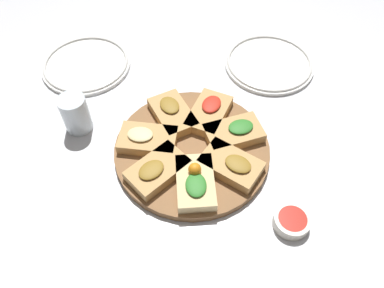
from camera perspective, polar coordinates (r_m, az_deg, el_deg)
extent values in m
plane|color=silver|center=(0.91, 0.00, -1.24)|extent=(3.00, 3.00, 0.00)
cylinder|color=brown|center=(0.90, 0.00, -0.88)|extent=(0.37, 0.37, 0.02)
cube|color=tan|center=(0.95, 2.57, 4.69)|extent=(0.11, 0.15, 0.03)
ellipsoid|color=red|center=(0.94, 2.99, 6.10)|extent=(0.06, 0.07, 0.01)
cube|color=tan|center=(0.94, -2.96, 4.56)|extent=(0.15, 0.16, 0.03)
ellipsoid|color=olive|center=(0.94, -3.44, 5.94)|extent=(0.07, 0.08, 0.01)
cube|color=tan|center=(0.90, -6.74, 0.68)|extent=(0.14, 0.09, 0.03)
ellipsoid|color=beige|center=(0.89, -7.91, 1.48)|extent=(0.06, 0.05, 0.01)
cube|color=tan|center=(0.84, -5.26, -3.93)|extent=(0.15, 0.16, 0.03)
ellipsoid|color=olive|center=(0.82, -6.24, -3.93)|extent=(0.07, 0.08, 0.01)
cube|color=#E5C689|center=(0.82, 0.52, -5.87)|extent=(0.11, 0.15, 0.03)
ellipsoid|color=#2D7A28|center=(0.80, 0.62, -6.25)|extent=(0.06, 0.07, 0.01)
sphere|color=orange|center=(0.82, 0.42, -3.87)|extent=(0.03, 0.03, 0.03)
cube|color=tan|center=(0.85, 5.94, -3.16)|extent=(0.16, 0.13, 0.03)
ellipsoid|color=olive|center=(0.83, 7.04, -3.01)|extent=(0.07, 0.07, 0.01)
cube|color=tan|center=(0.91, 6.36, 1.67)|extent=(0.16, 0.14, 0.03)
ellipsoid|color=#2D7A28|center=(0.90, 7.45, 2.63)|extent=(0.08, 0.07, 0.01)
cylinder|color=white|center=(1.16, -15.79, 11.51)|extent=(0.26, 0.26, 0.01)
torus|color=white|center=(1.16, -15.87, 11.77)|extent=(0.24, 0.24, 0.01)
cylinder|color=white|center=(1.14, 11.65, 11.87)|extent=(0.26, 0.26, 0.01)
torus|color=white|center=(1.14, 11.71, 12.13)|extent=(0.25, 0.25, 0.01)
cylinder|color=silver|center=(0.96, -17.32, 4.42)|extent=(0.07, 0.07, 0.10)
cylinder|color=silver|center=(0.83, 14.92, -11.31)|extent=(0.08, 0.08, 0.03)
cylinder|color=#B22319|center=(0.82, 15.09, -10.96)|extent=(0.06, 0.06, 0.00)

